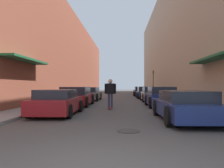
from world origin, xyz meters
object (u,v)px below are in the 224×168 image
at_px(skateboarder, 110,90).
at_px(traffic_light, 153,80).
at_px(parked_car_right_0, 185,106).
at_px(parked_car_right_3, 145,93).
at_px(parked_car_left_2, 90,94).
at_px(manhole_cover, 128,131).
at_px(parked_car_right_1, 161,97).
at_px(parked_car_right_4, 141,91).
at_px(parked_car_left_0, 57,102).
at_px(parked_car_right_2, 152,94).
at_px(parked_car_left_1, 76,96).

bearing_deg(skateboarder, traffic_light, 74.47).
distance_m(parked_car_right_0, skateboarder, 5.34).
bearing_deg(skateboarder, parked_car_right_3, 74.19).
xyz_separation_m(parked_car_left_2, manhole_cover, (3.34, -14.06, -0.61)).
xyz_separation_m(parked_car_right_1, parked_car_right_3, (-0.02, 9.94, -0.02)).
distance_m(parked_car_right_1, parked_car_right_4, 15.26).
distance_m(parked_car_left_0, parked_car_right_4, 20.30).
bearing_deg(parked_car_left_0, parked_car_right_3, 68.37).
bearing_deg(traffic_light, parked_car_right_0, -94.70).
height_order(parked_car_right_1, traffic_light, traffic_light).
xyz_separation_m(parked_car_right_4, skateboarder, (-3.22, -16.76, 0.49)).
bearing_deg(parked_car_right_4, parked_car_left_2, -121.92).
xyz_separation_m(parked_car_left_0, parked_car_left_2, (-0.04, 10.45, 0.03)).
distance_m(parked_car_right_2, manhole_cover, 13.08).
xyz_separation_m(parked_car_left_0, parked_car_right_4, (5.60, 19.51, 0.03)).
bearing_deg(skateboarder, parked_car_right_4, 79.14).
xyz_separation_m(parked_car_left_1, traffic_light, (7.57, 16.16, 1.61)).
xyz_separation_m(parked_car_left_1, parked_car_right_3, (5.75, 9.36, -0.02)).
bearing_deg(traffic_light, parked_car_left_0, -109.55).
xyz_separation_m(parked_car_right_4, traffic_light, (1.85, 1.47, 1.63)).
height_order(parked_car_left_0, parked_car_left_2, parked_car_left_2).
distance_m(parked_car_left_1, traffic_light, 17.92).
bearing_deg(parked_car_right_0, parked_car_right_4, 90.00).
height_order(manhole_cover, traffic_light, traffic_light).
relative_size(skateboarder, manhole_cover, 2.57).
bearing_deg(parked_car_right_3, traffic_light, 74.95).
height_order(parked_car_left_0, manhole_cover, parked_car_left_0).
relative_size(skateboarder, traffic_light, 0.52).
relative_size(parked_car_left_0, manhole_cover, 5.73).
distance_m(parked_car_left_0, parked_car_right_1, 7.07).
distance_m(parked_car_left_0, parked_car_left_2, 10.45).
distance_m(parked_car_right_3, skateboarder, 11.90).
height_order(parked_car_right_1, manhole_cover, parked_car_right_1).
xyz_separation_m(parked_car_right_1, manhole_cover, (-2.35, -7.86, -0.64)).
xyz_separation_m(parked_car_right_1, parked_car_right_2, (0.11, 4.97, -0.02)).
bearing_deg(manhole_cover, parked_car_left_1, 112.08).
bearing_deg(manhole_cover, parked_car_right_1, 73.39).
distance_m(parked_car_left_2, parked_car_right_2, 5.92).
height_order(skateboarder, manhole_cover, skateboarder).
xyz_separation_m(parked_car_left_1, parked_car_right_2, (5.87, 4.40, -0.01)).
height_order(parked_car_right_0, parked_car_right_4, parked_car_right_4).
xyz_separation_m(parked_car_right_0, parked_car_right_2, (0.15, 10.70, 0.03)).
bearing_deg(parked_car_right_3, parked_car_right_2, -88.51).
distance_m(parked_car_right_2, parked_car_right_4, 10.29).
relative_size(parked_car_left_1, parked_car_right_3, 1.06).
height_order(parked_car_right_1, parked_car_right_2, parked_car_right_1).
bearing_deg(parked_car_right_4, parked_car_right_0, -90.00).
bearing_deg(parked_car_left_1, parked_car_right_4, 68.71).
bearing_deg(parked_car_left_0, parked_car_right_0, -14.78).
relative_size(parked_car_left_1, parked_car_right_4, 1.09).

